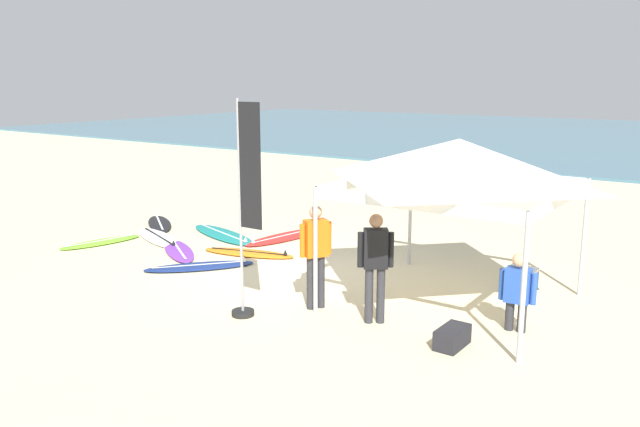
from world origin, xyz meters
TOP-DOWN VIEW (x-y plane):
  - ground_plane at (0.00, 0.00)m, footprint 80.00×80.00m
  - sea at (0.00, 33.42)m, footprint 80.00×36.00m
  - canopy_tent at (3.05, 0.08)m, footprint 3.41×3.41m
  - surfboard_red at (-1.97, 2.02)m, footprint 1.05×2.50m
  - surfboard_lime at (-5.12, -0.79)m, footprint 0.90×1.94m
  - surfboard_black at (-5.48, 1.28)m, footprint 1.96×1.65m
  - surfboard_purple at (-3.11, -0.28)m, footprint 1.96×1.56m
  - surfboard_navy at (-1.88, -0.87)m, footprint 1.83×2.03m
  - surfboard_teal at (-3.33, 1.34)m, footprint 2.64×1.45m
  - surfboard_orange at (-1.73, 0.44)m, footprint 2.14×1.08m
  - surfboard_white at (-4.32, 0.24)m, footprint 2.39×1.46m
  - person_orange at (1.30, -1.40)m, footprint 0.38×0.48m
  - person_black at (2.40, -1.41)m, footprint 0.47×0.39m
  - person_blue at (4.30, -0.51)m, footprint 0.55×0.24m
  - banner_flag at (0.65, -2.33)m, footprint 0.60×0.36m
  - gear_bag_near_tent at (3.76, -1.58)m, footprint 0.34×0.61m
  - cooler_box at (3.77, 1.49)m, footprint 0.50×0.36m

SIDE VIEW (x-z plane):
  - ground_plane at x=0.00m, z-range 0.00..0.00m
  - surfboard_teal at x=-3.33m, z-range -0.06..0.13m
  - surfboard_red at x=-1.97m, z-range -0.06..0.13m
  - surfboard_white at x=-4.32m, z-range -0.06..0.13m
  - surfboard_navy at x=-1.88m, z-range -0.06..0.13m
  - surfboard_orange at x=-1.73m, z-range -0.06..0.13m
  - surfboard_black at x=-5.48m, z-range -0.06..0.13m
  - surfboard_purple at x=-3.11m, z-range -0.06..0.13m
  - surfboard_lime at x=-5.12m, z-range -0.06..0.13m
  - sea at x=0.00m, z-range 0.00..0.10m
  - gear_bag_near_tent at x=3.76m, z-range 0.00..0.28m
  - cooler_box at x=3.77m, z-range 0.00..0.39m
  - person_blue at x=4.30m, z-range 0.06..1.26m
  - person_orange at x=1.30m, z-range 0.13..1.84m
  - person_black at x=2.40m, z-range 0.13..1.84m
  - banner_flag at x=0.65m, z-range -0.13..3.27m
  - canopy_tent at x=3.05m, z-range 1.01..3.76m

